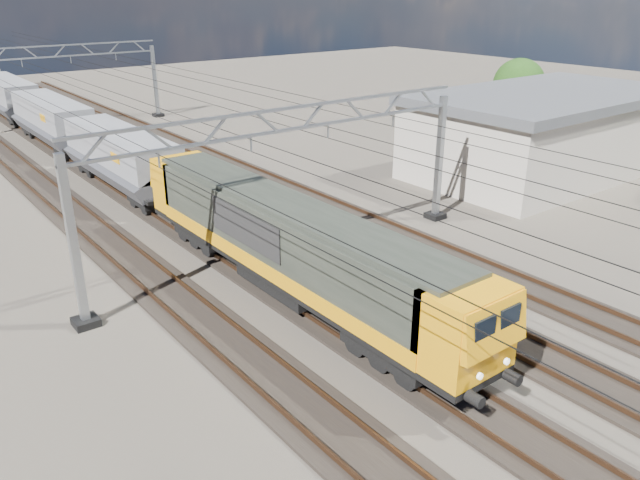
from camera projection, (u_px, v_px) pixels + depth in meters
ground at (349, 293)px, 25.77m from camera, size 160.00×160.00×0.00m
track_outer_west at (221, 338)px, 22.35m from camera, size 2.60×140.00×0.30m
track_loco at (311, 306)px, 24.61m from camera, size 2.60×140.00×0.30m
track_inner_east at (385, 279)px, 26.87m from camera, size 2.60×140.00×0.30m
track_outer_east at (447, 256)px, 29.13m from camera, size 2.60×140.00×0.30m
catenary_gantry_mid at (292, 180)px, 27.22m from camera, size 19.90×0.90×7.11m
catenary_gantry_far at (50, 84)px, 53.60m from camera, size 19.90×0.90×7.11m
overhead_wires at (242, 123)px, 29.45m from camera, size 12.03×140.00×0.53m
locomotive at (287, 241)px, 24.89m from camera, size 2.76×21.10×3.62m
hopper_wagon_lead at (121, 155)px, 37.89m from camera, size 3.38×13.00×3.25m
hopper_wagon_mid at (52, 118)px, 48.30m from camera, size 3.38×13.00×3.25m
hopper_wagon_third at (8, 95)px, 58.70m from camera, size 3.38×13.00×3.25m
industrial_shed at (544, 132)px, 41.57m from camera, size 18.60×10.60×5.40m
tree_far at (523, 87)px, 51.48m from camera, size 4.82×4.42×6.33m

